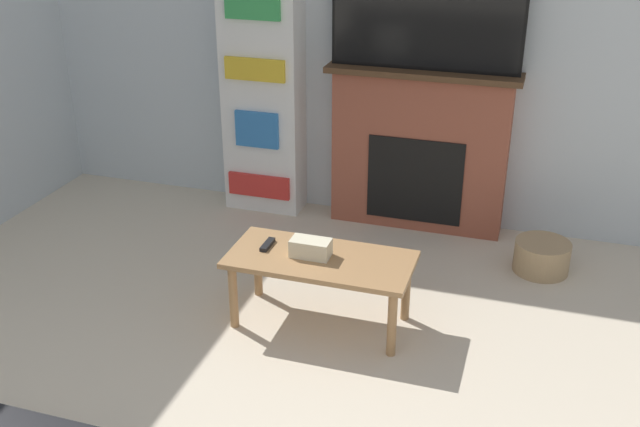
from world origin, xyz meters
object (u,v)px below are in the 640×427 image
(bookshelf, at_px, (263,95))
(storage_basket, at_px, (542,257))
(fireplace, at_px, (419,149))
(coffee_table, at_px, (320,267))
(tv, at_px, (427,16))

(bookshelf, xyz_separation_m, storage_basket, (2.06, -0.42, -0.78))
(fireplace, bearing_deg, coffee_table, -100.52)
(tv, distance_m, coffee_table, 1.85)
(fireplace, xyz_separation_m, bookshelf, (-1.15, -0.02, 0.30))
(tv, xyz_separation_m, storage_basket, (0.91, -0.42, -1.40))
(fireplace, bearing_deg, storage_basket, -25.86)
(fireplace, relative_size, bookshelf, 0.75)
(storage_basket, bearing_deg, tv, 155.16)
(fireplace, xyz_separation_m, coffee_table, (-0.27, -1.45, -0.21))
(bookshelf, bearing_deg, coffee_table, -58.11)
(tv, relative_size, coffee_table, 1.23)
(tv, bearing_deg, coffee_table, -100.66)
(bookshelf, bearing_deg, fireplace, 1.11)
(fireplace, xyz_separation_m, storage_basket, (0.91, -0.44, -0.48))
(coffee_table, bearing_deg, storage_basket, 40.51)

